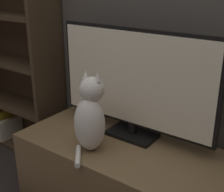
{
  "coord_description": "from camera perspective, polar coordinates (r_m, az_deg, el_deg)",
  "views": [
    {
      "loc": [
        0.8,
        -0.35,
        1.3
      ],
      "look_at": [
        -0.11,
        0.89,
        0.71
      ],
      "focal_mm": 50.0,
      "sensor_mm": 36.0,
      "label": 1
    }
  ],
  "objects": [
    {
      "name": "tv_stand",
      "position": [
        1.84,
        2.94,
        -15.11
      ],
      "size": [
        1.27,
        0.56,
        0.43
      ],
      "color": "brown",
      "rests_on": "ground_plane"
    },
    {
      "name": "tv",
      "position": [
        1.71,
        4.0,
        2.52
      ],
      "size": [
        0.97,
        0.17,
        0.62
      ],
      "color": "black",
      "rests_on": "tv_stand"
    },
    {
      "name": "cat",
      "position": [
        1.62,
        -3.98,
        -3.84
      ],
      "size": [
        0.18,
        0.29,
        0.43
      ],
      "rotation": [
        0.0,
        0.0,
        0.1
      ],
      "color": "silver",
      "rests_on": "tv_stand"
    },
    {
      "name": "bookshelf",
      "position": [
        2.51,
        -17.91,
        8.83
      ],
      "size": [
        0.88,
        0.28,
        1.74
      ],
      "color": "#3D2D1E",
      "rests_on": "ground_plane"
    }
  ]
}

